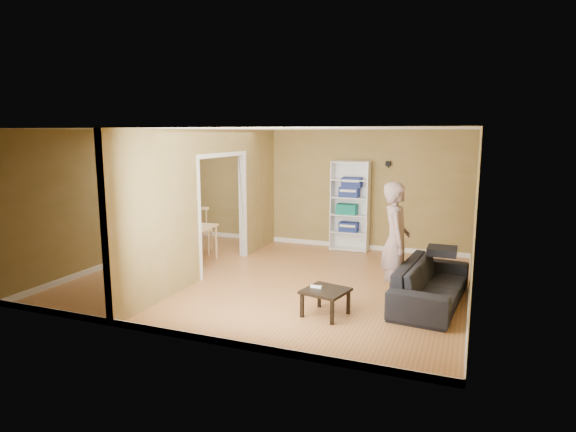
% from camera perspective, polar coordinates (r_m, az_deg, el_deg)
% --- Properties ---
extents(room_shell, '(6.50, 6.50, 6.50)m').
position_cam_1_polar(room_shell, '(8.29, -1.79, 1.23)').
color(room_shell, '#BA7041').
rests_on(room_shell, ground).
extents(partition, '(0.22, 5.50, 2.60)m').
position_cam_1_polar(partition, '(8.82, -8.99, 1.63)').
color(partition, '#957B4B').
rests_on(partition, ground).
extents(wall_speaker, '(0.10, 0.10, 0.10)m').
position_cam_1_polar(wall_speaker, '(10.40, 11.79, 6.09)').
color(wall_speaker, black).
rests_on(wall_speaker, room_shell).
extents(sofa, '(2.22, 1.13, 0.82)m').
position_cam_1_polar(sofa, '(7.57, 16.63, -6.95)').
color(sofa, black).
rests_on(sofa, ground).
extents(person, '(0.89, 0.76, 2.14)m').
position_cam_1_polar(person, '(7.48, 12.69, -1.75)').
color(person, slate).
rests_on(person, ground).
extents(bookshelf, '(0.82, 0.36, 1.94)m').
position_cam_1_polar(bookshelf, '(10.56, 7.45, 1.21)').
color(bookshelf, white).
rests_on(bookshelf, ground).
extents(paper_box_navy_a, '(0.40, 0.26, 0.20)m').
position_cam_1_polar(paper_box_navy_a, '(10.60, 7.21, -1.28)').
color(paper_box_navy_a, navy).
rests_on(paper_box_navy_a, bookshelf).
extents(paper_box_teal, '(0.44, 0.28, 0.22)m').
position_cam_1_polar(paper_box_teal, '(10.54, 7.00, 0.82)').
color(paper_box_teal, '#115A49').
rests_on(paper_box_teal, bookshelf).
extents(paper_box_navy_b, '(0.42, 0.27, 0.21)m').
position_cam_1_polar(paper_box_navy_b, '(10.48, 7.28, 2.84)').
color(paper_box_navy_b, navy).
rests_on(paper_box_navy_b, bookshelf).
extents(paper_box_navy_c, '(0.42, 0.27, 0.21)m').
position_cam_1_polar(paper_box_navy_c, '(10.44, 7.59, 3.98)').
color(paper_box_navy_c, '#1D204E').
rests_on(paper_box_navy_c, bookshelf).
extents(coffee_table, '(0.57, 0.57, 0.38)m').
position_cam_1_polar(coffee_table, '(6.82, 4.48, -9.13)').
color(coffee_table, black).
rests_on(coffee_table, ground).
extents(game_controller, '(0.16, 0.04, 0.03)m').
position_cam_1_polar(game_controller, '(6.87, 3.35, -8.36)').
color(game_controller, white).
rests_on(game_controller, coffee_table).
extents(dining_table, '(1.15, 0.77, 0.72)m').
position_cam_1_polar(dining_table, '(9.82, -12.20, -1.54)').
color(dining_table, '#DBB975').
rests_on(dining_table, ground).
extents(chair_left, '(0.46, 0.46, 0.88)m').
position_cam_1_polar(chair_left, '(10.26, -15.54, -2.34)').
color(chair_left, tan).
rests_on(chair_left, ground).
extents(chair_near, '(0.53, 0.53, 1.00)m').
position_cam_1_polar(chair_near, '(9.31, -14.06, -3.14)').
color(chair_near, tan).
rests_on(chair_near, ground).
extents(chair_far, '(0.61, 0.61, 1.03)m').
position_cam_1_polar(chair_far, '(10.37, -10.15, -1.59)').
color(chair_far, tan).
rests_on(chair_far, ground).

